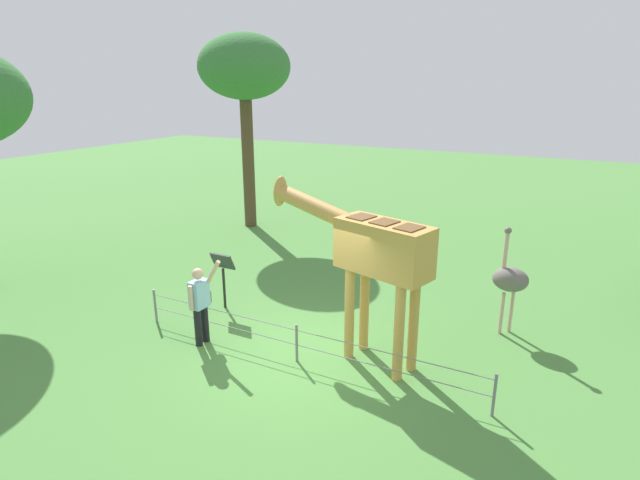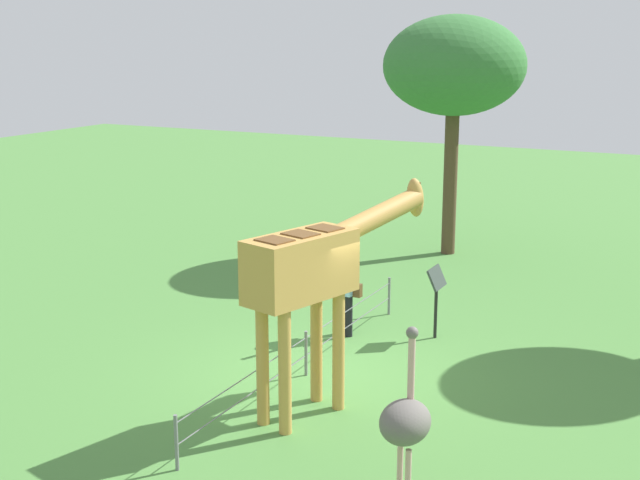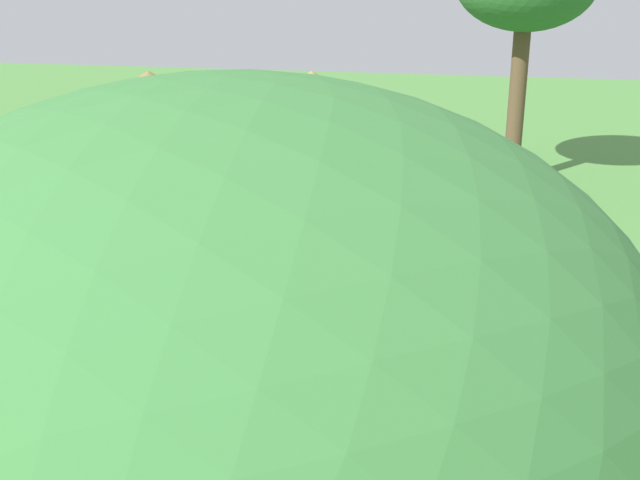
{
  "view_description": "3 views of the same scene",
  "coord_description": "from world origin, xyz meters",
  "px_view_note": "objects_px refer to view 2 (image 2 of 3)",
  "views": [
    {
      "loc": [
        -4.22,
        7.38,
        4.99
      ],
      "look_at": [
        -0.34,
        -0.07,
        2.34
      ],
      "focal_mm": 28.47,
      "sensor_mm": 36.0,
      "label": 1
    },
    {
      "loc": [
        -11.58,
        -5.91,
        5.38
      ],
      "look_at": [
        0.76,
        0.34,
        2.07
      ],
      "focal_mm": 48.58,
      "sensor_mm": 36.0,
      "label": 2
    },
    {
      "loc": [
        11.5,
        1.59,
        6.29
      ],
      "look_at": [
        0.12,
        -0.48,
        2.06
      ],
      "focal_mm": 46.23,
      "sensor_mm": 36.0,
      "label": 3
    }
  ],
  "objects_px": {
    "visitor": "(344,288)",
    "ostrich": "(405,422)",
    "giraffe": "(315,270)",
    "info_sign": "(436,288)",
    "tree_northeast": "(454,67)"
  },
  "relations": [
    {
      "from": "visitor",
      "to": "ostrich",
      "type": "distance_m",
      "value": 6.15
    },
    {
      "from": "giraffe",
      "to": "info_sign",
      "type": "bearing_deg",
      "value": -8.13
    },
    {
      "from": "giraffe",
      "to": "info_sign",
      "type": "distance_m",
      "value": 3.94
    },
    {
      "from": "tree_northeast",
      "to": "visitor",
      "type": "bearing_deg",
      "value": -177.56
    },
    {
      "from": "info_sign",
      "to": "tree_northeast",
      "type": "bearing_deg",
      "value": 16.57
    },
    {
      "from": "ostrich",
      "to": "giraffe",
      "type": "bearing_deg",
      "value": 46.02
    },
    {
      "from": "giraffe",
      "to": "info_sign",
      "type": "xyz_separation_m",
      "value": [
        3.72,
        -0.53,
        -1.17
      ]
    },
    {
      "from": "visitor",
      "to": "giraffe",
      "type": "bearing_deg",
      "value": -162.18
    },
    {
      "from": "giraffe",
      "to": "visitor",
      "type": "bearing_deg",
      "value": 17.82
    },
    {
      "from": "giraffe",
      "to": "visitor",
      "type": "distance_m",
      "value": 3.46
    },
    {
      "from": "visitor",
      "to": "ostrich",
      "type": "relative_size",
      "value": 0.78
    },
    {
      "from": "visitor",
      "to": "ostrich",
      "type": "bearing_deg",
      "value": -148.42
    },
    {
      "from": "ostrich",
      "to": "visitor",
      "type": "bearing_deg",
      "value": 31.58
    },
    {
      "from": "visitor",
      "to": "tree_northeast",
      "type": "height_order",
      "value": "tree_northeast"
    },
    {
      "from": "ostrich",
      "to": "info_sign",
      "type": "relative_size",
      "value": 1.7
    }
  ]
}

